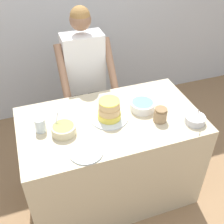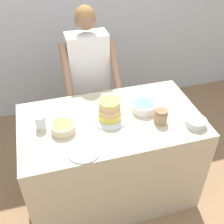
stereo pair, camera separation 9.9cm
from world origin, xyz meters
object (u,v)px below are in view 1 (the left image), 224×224
object	(u,v)px
drinking_glass	(40,125)
stoneware_jar	(160,115)
cake	(109,111)
person_baker	(84,72)
frosting_bowl_blue	(142,105)
frosting_bowl_white	(195,119)
ceramic_plate	(86,152)
frosting_bowl_olive	(64,129)

from	to	relation	value
drinking_glass	stoneware_jar	xyz separation A→B (m)	(0.93, -0.19, 0.00)
cake	drinking_glass	xyz separation A→B (m)	(-0.55, 0.03, -0.02)
drinking_glass	person_baker	bearing A→B (deg)	52.60
frosting_bowl_blue	drinking_glass	bearing A→B (deg)	179.66
frosting_bowl_white	drinking_glass	size ratio (longest dim) A/B	1.54
ceramic_plate	frosting_bowl_blue	bearing A→B (deg)	30.01
frosting_bowl_blue	ceramic_plate	xyz separation A→B (m)	(-0.59, -0.34, -0.03)
frosting_bowl_white	drinking_glass	world-z (taller)	frosting_bowl_white
frosting_bowl_white	drinking_glass	bearing A→B (deg)	165.60
frosting_bowl_olive	ceramic_plate	distance (m)	0.28
frosting_bowl_olive	ceramic_plate	bearing A→B (deg)	-67.46
cake	frosting_bowl_olive	distance (m)	0.39
person_baker	frosting_bowl_white	xyz separation A→B (m)	(0.66, -0.99, -0.01)
frosting_bowl_white	person_baker	bearing A→B (deg)	123.44
stoneware_jar	frosting_bowl_olive	bearing A→B (deg)	172.13
frosting_bowl_blue	drinking_glass	world-z (taller)	drinking_glass
person_baker	frosting_bowl_white	bearing A→B (deg)	-56.56
cake	ceramic_plate	world-z (taller)	cake
drinking_glass	frosting_bowl_blue	bearing A→B (deg)	-0.34
frosting_bowl_blue	frosting_bowl_olive	world-z (taller)	frosting_bowl_olive
cake	stoneware_jar	bearing A→B (deg)	-23.00
cake	stoneware_jar	xyz separation A→B (m)	(0.38, -0.16, -0.02)
cake	ceramic_plate	distance (m)	0.43
frosting_bowl_white	ceramic_plate	xyz separation A→B (m)	(-0.92, -0.04, -0.03)
frosting_bowl_blue	ceramic_plate	size ratio (longest dim) A/B	0.86
frosting_bowl_blue	frosting_bowl_white	world-z (taller)	frosting_bowl_white
person_baker	stoneware_jar	size ratio (longest dim) A/B	13.56
stoneware_jar	drinking_glass	bearing A→B (deg)	168.35
cake	person_baker	bearing A→B (deg)	91.73
person_baker	frosting_bowl_white	distance (m)	1.19
person_baker	ceramic_plate	bearing A→B (deg)	-104.04
cake	drinking_glass	bearing A→B (deg)	176.82
frosting_bowl_white	stoneware_jar	distance (m)	0.28
person_baker	cake	size ratio (longest dim) A/B	5.28
frosting_bowl_blue	ceramic_plate	world-z (taller)	frosting_bowl_blue
frosting_bowl_blue	frosting_bowl_white	bearing A→B (deg)	-42.27
ceramic_plate	stoneware_jar	world-z (taller)	stoneware_jar
frosting_bowl_blue	frosting_bowl_olive	distance (m)	0.70
frosting_bowl_blue	ceramic_plate	distance (m)	0.68
person_baker	frosting_bowl_olive	bearing A→B (deg)	-115.24
person_baker	cake	distance (m)	0.72
person_baker	ceramic_plate	distance (m)	1.07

